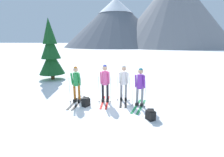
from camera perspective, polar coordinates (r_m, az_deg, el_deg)
name	(u,v)px	position (r m, az deg, el deg)	size (l,w,h in m)	color
ground_plane	(112,102)	(7.67, -0.17, -8.29)	(400.00, 400.00, 0.00)	white
skier_in_green	(76,83)	(7.56, -12.56, -1.58)	(0.61, 1.76, 1.69)	black
skier_in_pink	(105,81)	(7.41, -2.48, -0.90)	(0.61, 1.64, 1.77)	red
skier_in_white	(124,82)	(7.64, 4.17, -1.14)	(0.61, 1.77, 1.69)	black
skier_in_purple	(140,85)	(7.04, 9.96, -2.27)	(0.73, 1.68, 1.70)	green
pine_tree_near	(51,52)	(12.56, -20.91, 8.71)	(1.82, 1.82, 4.39)	#51381E
backpack_on_snow_front	(86,102)	(7.23, -9.24, -8.24)	(0.37, 0.40, 0.38)	black
backpack_on_snow_beside	(151,115)	(6.16, 13.53, -12.40)	(0.38, 0.40, 0.38)	black
mountain_ridge_distant	(148,16)	(76.62, 12.72, 20.93)	(71.82, 49.83, 29.89)	slate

